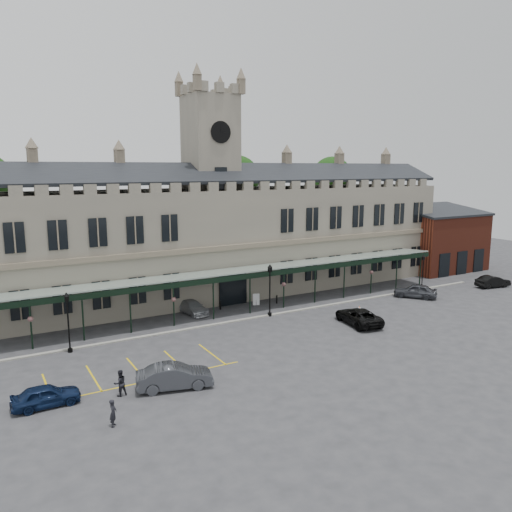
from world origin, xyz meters
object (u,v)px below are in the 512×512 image
clock_tower (211,179)px  person_a (113,413)px  lamp_post_mid (270,285)px  car_right_a (415,291)px  car_left_a (46,396)px  car_right_b (493,281)px  car_left_b (175,376)px  lamp_post_right (423,269)px  lamp_post_left (68,317)px  traffic_cone (359,309)px  station_building (212,239)px  sign_board (256,300)px  car_van (358,316)px  person_b (120,383)px  car_taxi (193,307)px

clock_tower → person_a: 32.31m
lamp_post_mid → car_right_a: size_ratio=1.12×
car_left_a → car_right_b: size_ratio=0.92×
lamp_post_mid → car_right_a: (17.79, -2.12, -2.29)m
clock_tower → car_left_b: size_ratio=4.98×
lamp_post_right → car_right_b: (8.71, -3.21, -1.84)m
person_a → lamp_post_left: bearing=27.8°
clock_tower → traffic_cone: (9.69, -13.99, -12.78)m
person_a → station_building: bearing=-8.3°
station_building → car_right_b: station_building is taller
sign_board → car_van: bearing=-47.3°
lamp_post_right → car_van: bearing=-158.0°
station_building → lamp_post_left: (-17.52, -10.95, -3.58)m
car_left_a → person_a: bearing=-146.6°
station_building → car_right_b: size_ratio=13.80×
person_a → person_b: bearing=7.0°
lamp_post_right → car_left_a: size_ratio=1.08×
car_left_b → person_a: bearing=135.8°
car_van → person_a: 25.53m
car_right_a → traffic_cone: bearing=-29.2°
lamp_post_right → car_taxi: 27.75m
car_right_b → person_a: bearing=111.4°
person_b → car_left_a: bearing=-20.1°
car_van → car_right_b: car_van is taller
station_building → car_van: size_ratio=11.09×
car_left_a → person_a: person_a is taller
traffic_cone → sign_board: bearing=135.6°
car_taxi → car_right_b: 36.86m
traffic_cone → station_building: bearing=124.9°
lamp_post_mid → car_left_a: 23.62m
lamp_post_mid → traffic_cone: (8.48, -3.41, -2.75)m
traffic_cone → person_a: person_a is taller
sign_board → person_b: person_b is taller
car_left_b → car_van: bearing=-63.0°
traffic_cone → sign_board: sign_board is taller
car_left_b → car_right_a: 32.85m
station_building → car_right_a: 23.51m
sign_board → car_van: 11.51m
traffic_cone → car_van: size_ratio=0.12×
lamp_post_left → lamp_post_mid: bearing=1.4°
clock_tower → car_right_b: 36.16m
lamp_post_left → sign_board: bearing=13.1°
car_left_b → car_right_a: (31.70, 8.63, -0.03)m
car_van → person_b: size_ratio=3.15×
sign_board → traffic_cone: bearing=-27.3°
traffic_cone → car_taxi: size_ratio=0.15×
clock_tower → lamp_post_left: size_ratio=5.09×
clock_tower → car_left_b: 27.70m
sign_board → person_b: (-18.13, -14.15, 0.26)m
car_taxi → person_b: bearing=-134.6°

